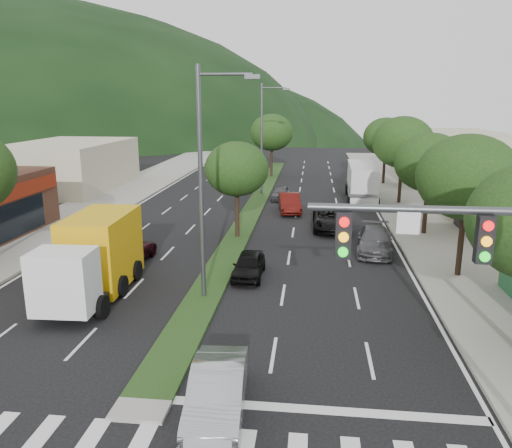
# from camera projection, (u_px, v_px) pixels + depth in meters

# --- Properties ---
(ground) EXTENTS (160.00, 160.00, 0.00)m
(ground) POSITION_uv_depth(u_px,v_px,m) (146.00, 402.00, 14.62)
(ground) COLOR black
(ground) RESTS_ON ground
(sidewalk_right) EXTENTS (5.00, 90.00, 0.15)m
(sidewalk_right) POSITION_uv_depth(u_px,v_px,m) (416.00, 217.00, 37.31)
(sidewalk_right) COLOR gray
(sidewalk_right) RESTS_ON ground
(sidewalk_left) EXTENTS (6.00, 90.00, 0.15)m
(sidewalk_left) POSITION_uv_depth(u_px,v_px,m) (91.00, 209.00, 40.12)
(sidewalk_left) COLOR gray
(sidewalk_left) RESTS_ON ground
(median) EXTENTS (1.60, 56.00, 0.12)m
(median) POSITION_uv_depth(u_px,v_px,m) (255.00, 205.00, 41.58)
(median) COLOR #1D3914
(median) RESTS_ON ground
(crosswalk) EXTENTS (19.00, 2.20, 0.01)m
(crosswalk) POSITION_uv_depth(u_px,v_px,m) (120.00, 448.00, 12.69)
(crosswalk) COLOR silver
(crosswalk) RESTS_ON ground
(traffic_signal) EXTENTS (6.12, 0.40, 7.00)m
(traffic_signal) POSITION_uv_depth(u_px,v_px,m) (507.00, 285.00, 11.01)
(traffic_signal) COLOR #47494C
(traffic_signal) RESTS_ON ground
(bldg_left_far) EXTENTS (9.00, 14.00, 4.60)m
(bldg_left_far) POSITION_uv_depth(u_px,v_px,m) (70.00, 166.00, 48.91)
(bldg_left_far) COLOR beige
(bldg_left_far) RESTS_ON ground
(bldg_right_far) EXTENTS (10.00, 16.00, 5.20)m
(bldg_right_far) POSITION_uv_depth(u_px,v_px,m) (450.00, 156.00, 54.24)
(bldg_right_far) COLOR beige
(bldg_right_far) RESTS_ON ground
(tree_r_b) EXTENTS (4.80, 4.80, 6.94)m
(tree_r_b) POSITION_uv_depth(u_px,v_px,m) (468.00, 177.00, 23.63)
(tree_r_b) COLOR black
(tree_r_b) RESTS_ON sidewalk_right
(tree_r_c) EXTENTS (4.40, 4.40, 6.48)m
(tree_r_c) POSITION_uv_depth(u_px,v_px,m) (430.00, 163.00, 31.41)
(tree_r_c) COLOR black
(tree_r_c) RESTS_ON sidewalk_right
(tree_r_d) EXTENTS (5.00, 5.00, 7.17)m
(tree_r_d) POSITION_uv_depth(u_px,v_px,m) (403.00, 142.00, 40.94)
(tree_r_d) COLOR black
(tree_r_d) RESTS_ON sidewalk_right
(tree_r_e) EXTENTS (4.60, 4.60, 6.71)m
(tree_r_e) POSITION_uv_depth(u_px,v_px,m) (386.00, 137.00, 50.65)
(tree_r_e) COLOR black
(tree_r_e) RESTS_ON sidewalk_right
(tree_med_near) EXTENTS (4.00, 4.00, 6.02)m
(tree_med_near) POSITION_uv_depth(u_px,v_px,m) (237.00, 169.00, 30.88)
(tree_med_near) COLOR black
(tree_med_near) RESTS_ON median
(tree_med_far) EXTENTS (4.80, 4.80, 6.94)m
(tree_med_far) POSITION_uv_depth(u_px,v_px,m) (272.00, 132.00, 55.80)
(tree_med_far) COLOR black
(tree_med_far) RESTS_ON median
(streetlight_near) EXTENTS (2.60, 0.25, 10.00)m
(streetlight_near) POSITION_uv_depth(u_px,v_px,m) (205.00, 174.00, 20.94)
(streetlight_near) COLOR #47494C
(streetlight_near) RESTS_ON ground
(streetlight_mid) EXTENTS (2.60, 0.25, 10.00)m
(streetlight_mid) POSITION_uv_depth(u_px,v_px,m) (264.00, 134.00, 45.04)
(streetlight_mid) COLOR #47494C
(streetlight_mid) RESTS_ON ground
(sedan_silver) EXTENTS (1.83, 4.41, 1.42)m
(sedan_silver) POSITION_uv_depth(u_px,v_px,m) (217.00, 392.00, 13.90)
(sedan_silver) COLOR #A1A4A9
(sedan_silver) RESTS_ON ground
(suv_maroon) EXTENTS (2.66, 4.79, 1.27)m
(suv_maroon) POSITION_uv_depth(u_px,v_px,m) (126.00, 252.00, 26.93)
(suv_maroon) COLOR black
(suv_maroon) RESTS_ON ground
(car_queue_a) EXTENTS (1.47, 3.61, 1.23)m
(car_queue_a) POSITION_uv_depth(u_px,v_px,m) (249.00, 265.00, 24.77)
(car_queue_a) COLOR black
(car_queue_a) RESTS_ON ground
(car_queue_b) EXTENTS (2.46, 4.95, 1.38)m
(car_queue_b) POSITION_uv_depth(u_px,v_px,m) (375.00, 240.00, 28.83)
(car_queue_b) COLOR #4E4D52
(car_queue_b) RESTS_ON ground
(car_queue_c) EXTENTS (2.11, 4.61, 1.46)m
(car_queue_c) POSITION_uv_depth(u_px,v_px,m) (290.00, 203.00, 39.06)
(car_queue_c) COLOR #51110D
(car_queue_c) RESTS_ON ground
(car_queue_d) EXTENTS (2.53, 5.38, 1.49)m
(car_queue_d) POSITION_uv_depth(u_px,v_px,m) (331.00, 219.00, 33.90)
(car_queue_d) COLOR black
(car_queue_d) RESTS_ON ground
(car_queue_e) EXTENTS (1.67, 3.60, 1.19)m
(car_queue_e) POSITION_uv_depth(u_px,v_px,m) (281.00, 193.00, 44.02)
(car_queue_e) COLOR #4B4A4F
(car_queue_e) RESTS_ON ground
(box_truck) EXTENTS (3.00, 7.20, 3.50)m
(box_truck) POSITION_uv_depth(u_px,v_px,m) (95.00, 258.00, 22.49)
(box_truck) COLOR silver
(box_truck) RESTS_ON ground
(motorhome) EXTENTS (2.75, 8.13, 3.09)m
(motorhome) POSITION_uv_depth(u_px,v_px,m) (362.00, 181.00, 43.63)
(motorhome) COLOR silver
(motorhome) RESTS_ON ground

